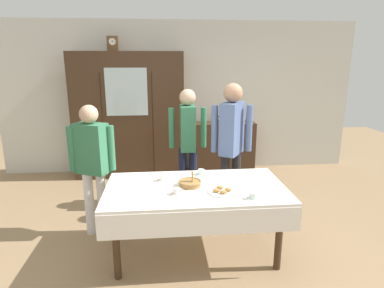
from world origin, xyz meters
name	(u,v)px	position (x,y,z in m)	size (l,w,h in m)	color
ground_plane	(194,242)	(0.00, 0.00, 0.00)	(12.00, 12.00, 0.00)	#997A56
back_wall	(180,98)	(0.00, 2.65, 1.35)	(6.40, 0.10, 2.70)	silver
dining_table	(196,197)	(0.00, -0.24, 0.66)	(1.85, 1.00, 0.76)	#3D2819
wall_cabinet	(129,116)	(-0.90, 2.35, 1.08)	(1.89, 0.46, 2.16)	#3D2819
mantel_clock	(113,44)	(-1.11, 2.35, 2.28)	(0.18, 0.11, 0.24)	brown
bookshelf_low	(223,147)	(0.78, 2.41, 0.46)	(1.16, 0.35, 0.92)	#3D2819
book_stack	(223,119)	(0.78, 2.41, 0.98)	(0.17, 0.22, 0.12)	#3D754C
tea_cup_near_left	(253,196)	(0.51, -0.55, 0.79)	(0.13, 0.13, 0.06)	silver
tea_cup_mid_right	(177,192)	(-0.20, -0.38, 0.79)	(0.13, 0.13, 0.06)	white
tea_cup_near_right	(201,172)	(0.10, 0.15, 0.79)	(0.13, 0.13, 0.06)	silver
tea_cup_far_left	(162,178)	(-0.34, 0.00, 0.79)	(0.13, 0.13, 0.06)	white
bread_basket	(190,183)	(-0.06, -0.18, 0.80)	(0.24, 0.24, 0.16)	#9E7542
pastry_plate	(222,191)	(0.24, -0.37, 0.78)	(0.28, 0.28, 0.05)	white
spoon_far_right	(260,188)	(0.64, -0.31, 0.77)	(0.12, 0.02, 0.01)	silver
spoon_center	(258,182)	(0.68, -0.14, 0.77)	(0.12, 0.02, 0.01)	silver
person_by_cabinet	(232,138)	(0.54, 0.59, 1.08)	(0.52, 0.41, 1.76)	#232328
person_beside_shelf	(188,136)	(0.02, 1.03, 1.01)	(0.52, 0.36, 1.65)	#191E38
person_behind_table_left	(92,159)	(-1.13, 0.32, 0.94)	(0.52, 0.33, 1.55)	silver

